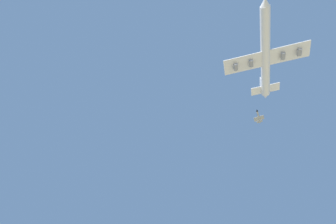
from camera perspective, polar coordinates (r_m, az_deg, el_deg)
The scene contains 2 objects.
carrier_jet at distance 182.19m, azimuth 23.34°, elevation 12.61°, with size 78.22×60.81×18.11m.
chase_jet_left_wing at distance 201.30m, azimuth 21.85°, elevation -1.14°, with size 15.32×8.80×4.00m.
Camera 1 is at (42.65, 69.38, 3.50)m, focal length 24.18 mm.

